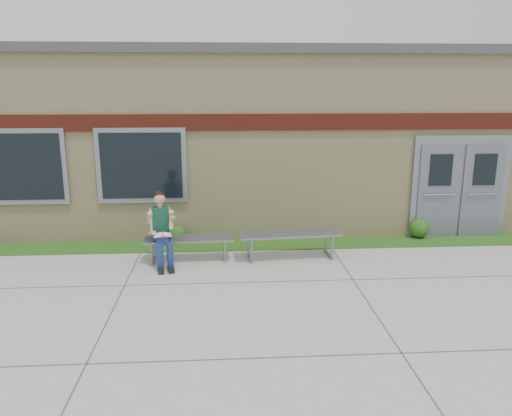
{
  "coord_description": "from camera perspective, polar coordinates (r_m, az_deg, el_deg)",
  "views": [
    {
      "loc": [
        -1.25,
        -7.66,
        3.37
      ],
      "look_at": [
        -0.65,
        1.7,
        1.05
      ],
      "focal_mm": 35.0,
      "sensor_mm": 36.0,
      "label": 1
    }
  ],
  "objects": [
    {
      "name": "grass_strip",
      "position": [
        10.87,
        3.11,
        -4.12
      ],
      "size": [
        16.0,
        0.8,
        0.02
      ],
      "primitive_type": "cube",
      "color": "#124613",
      "rests_on": "ground"
    },
    {
      "name": "bench_left",
      "position": [
        9.89,
        -7.69,
        -3.99
      ],
      "size": [
        1.76,
        0.54,
        0.45
      ],
      "rotation": [
        0.0,
        0.0,
        0.03
      ],
      "color": "slate",
      "rests_on": "ground"
    },
    {
      "name": "shrub_east",
      "position": [
        11.8,
        18.12,
        -2.21
      ],
      "size": [
        0.43,
        0.43,
        0.43
      ],
      "primitive_type": "sphere",
      "color": "#124613",
      "rests_on": "grass_strip"
    },
    {
      "name": "shrub_mid",
      "position": [
        11.02,
        -8.9,
        -2.95
      ],
      "size": [
        0.37,
        0.37,
        0.37
      ],
      "primitive_type": "sphere",
      "color": "#124613",
      "rests_on": "grass_strip"
    },
    {
      "name": "girl",
      "position": [
        9.63,
        -10.74,
        -2.26
      ],
      "size": [
        0.56,
        0.9,
        1.42
      ],
      "rotation": [
        0.0,
        0.0,
        0.2
      ],
      "color": "navy",
      "rests_on": "ground"
    },
    {
      "name": "ground",
      "position": [
        8.46,
        5.21,
        -9.62
      ],
      "size": [
        80.0,
        80.0,
        0.0
      ],
      "primitive_type": "plane",
      "color": "#9E9E99",
      "rests_on": "ground"
    },
    {
      "name": "school_building",
      "position": [
        13.76,
        1.55,
        8.63
      ],
      "size": [
        16.2,
        6.22,
        4.2
      ],
      "color": "beige",
      "rests_on": "ground"
    },
    {
      "name": "bench_right",
      "position": [
        9.93,
        3.91,
        -3.5
      ],
      "size": [
        2.05,
        0.71,
        0.52
      ],
      "rotation": [
        0.0,
        0.0,
        0.08
      ],
      "color": "slate",
      "rests_on": "ground"
    }
  ]
}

